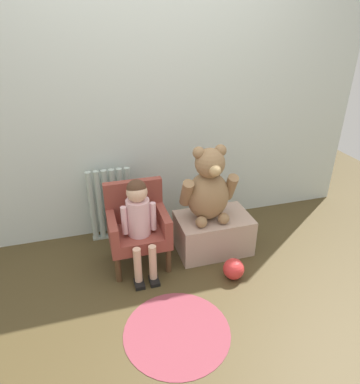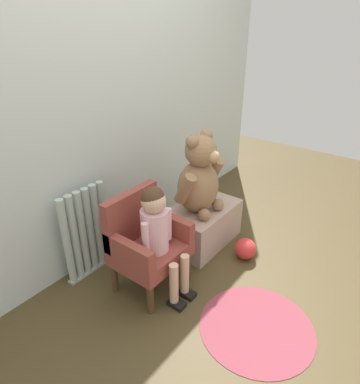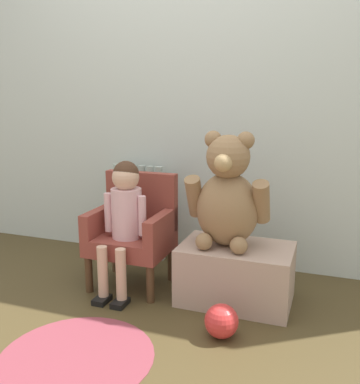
# 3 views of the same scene
# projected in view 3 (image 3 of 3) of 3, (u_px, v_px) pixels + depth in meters

# --- Properties ---
(ground_plane) EXTENTS (6.00, 6.00, 0.00)m
(ground_plane) POSITION_uv_depth(u_px,v_px,m) (127.00, 342.00, 1.94)
(ground_plane) COLOR #47391F
(back_wall) EXTENTS (3.80, 0.05, 2.40)m
(back_wall) POSITION_uv_depth(u_px,v_px,m) (202.00, 78.00, 2.69)
(back_wall) COLOR silver
(back_wall) RESTS_ON ground_plane
(radiator) EXTENTS (0.37, 0.05, 0.64)m
(radiator) POSITION_uv_depth(u_px,v_px,m) (138.00, 212.00, 2.91)
(radiator) COLOR #AABBB3
(radiator) RESTS_ON ground_plane
(child_armchair) EXTENTS (0.44, 0.38, 0.65)m
(child_armchair) POSITION_uv_depth(u_px,v_px,m) (134.00, 229.00, 2.49)
(child_armchair) COLOR brown
(child_armchair) RESTS_ON ground_plane
(child_figure) EXTENTS (0.25, 0.35, 0.74)m
(child_figure) POSITION_uv_depth(u_px,v_px,m) (124.00, 208.00, 2.35)
(child_figure) COLOR beige
(child_figure) RESTS_ON ground_plane
(low_bench) EXTENTS (0.59, 0.38, 0.31)m
(low_bench) POSITION_uv_depth(u_px,v_px,m) (236.00, 274.00, 2.30)
(low_bench) COLOR tan
(low_bench) RESTS_ON ground_plane
(large_teddy_bear) EXTENTS (0.44, 0.31, 0.60)m
(large_teddy_bear) POSITION_uv_depth(u_px,v_px,m) (227.00, 196.00, 2.23)
(large_teddy_bear) COLOR #92704B
(large_teddy_bear) RESTS_ON low_bench
(floor_rug) EXTENTS (0.67, 0.67, 0.01)m
(floor_rug) POSITION_uv_depth(u_px,v_px,m) (76.00, 356.00, 1.82)
(floor_rug) COLOR brown
(floor_rug) RESTS_ON ground_plane
(toy_ball) EXTENTS (0.16, 0.16, 0.16)m
(toy_ball) POSITION_uv_depth(u_px,v_px,m) (221.00, 321.00, 1.96)
(toy_ball) COLOR red
(toy_ball) RESTS_ON ground_plane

